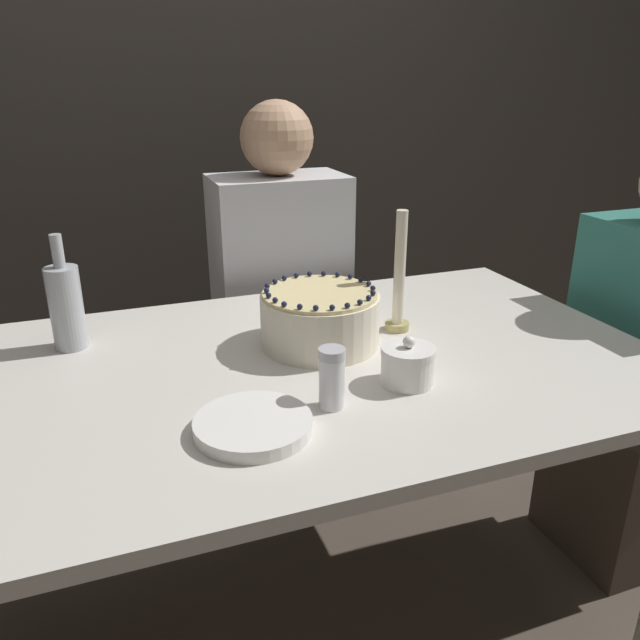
% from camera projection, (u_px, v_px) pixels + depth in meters
% --- Properties ---
extents(ground_plane, '(12.00, 12.00, 0.00)m').
position_uv_depth(ground_plane, '(293.00, 629.00, 1.57)').
color(ground_plane, '#4C4238').
extents(wall_behind, '(8.00, 0.05, 2.60)m').
position_uv_depth(wall_behind, '(171.00, 76.00, 2.32)').
color(wall_behind, '#38332D').
rests_on(wall_behind, ground_plane).
extents(dining_table, '(1.59, 0.92, 0.74)m').
position_uv_depth(dining_table, '(288.00, 408.00, 1.34)').
color(dining_table, beige).
rests_on(dining_table, ground_plane).
extents(cake, '(0.26, 0.26, 0.14)m').
position_uv_depth(cake, '(320.00, 318.00, 1.38)').
color(cake, '#EFE5CC').
rests_on(cake, dining_table).
extents(sugar_bowl, '(0.11, 0.11, 0.10)m').
position_uv_depth(sugar_bowl, '(408.00, 365.00, 1.21)').
color(sugar_bowl, white).
rests_on(sugar_bowl, dining_table).
extents(sugar_shaker, '(0.05, 0.05, 0.12)m').
position_uv_depth(sugar_shaker, '(332.00, 378.00, 1.12)').
color(sugar_shaker, white).
rests_on(sugar_shaker, dining_table).
extents(plate_stack, '(0.20, 0.20, 0.02)m').
position_uv_depth(plate_stack, '(253.00, 425.00, 1.05)').
color(plate_stack, white).
rests_on(plate_stack, dining_table).
extents(candle, '(0.06, 0.06, 0.29)m').
position_uv_depth(candle, '(399.00, 283.00, 1.44)').
color(candle, tan).
rests_on(candle, dining_table).
extents(bottle, '(0.07, 0.07, 0.26)m').
position_uv_depth(bottle, '(66.00, 306.00, 1.35)').
color(bottle, '#B2B7BC').
rests_on(bottle, dining_table).
extents(person_man_blue_shirt, '(0.40, 0.34, 1.24)m').
position_uv_depth(person_man_blue_shirt, '(281.00, 328.00, 2.01)').
color(person_man_blue_shirt, '#473D33').
rests_on(person_man_blue_shirt, ground_plane).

